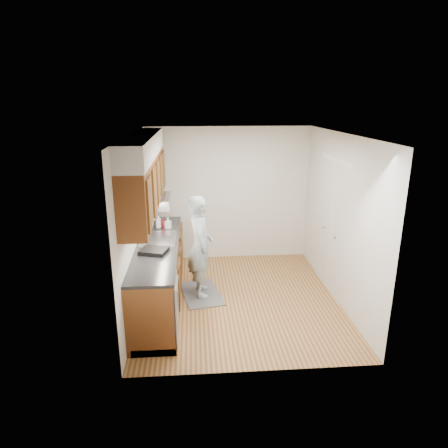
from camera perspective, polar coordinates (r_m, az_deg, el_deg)
name	(u,v)px	position (r m, az deg, el deg)	size (l,w,h in m)	color
floor	(238,298)	(6.31, 2.08, -10.55)	(3.50, 3.50, 0.00)	olive
ceiling	(240,134)	(5.60, 2.36, 12.71)	(3.50, 3.50, 0.00)	white
wall_left	(135,224)	(5.85, -12.53, 0.03)	(0.02, 3.50, 2.50)	beige
wall_right	(339,219)	(6.18, 16.15, 0.67)	(0.02, 3.50, 2.50)	beige
wall_back	(229,194)	(7.51, 0.67, 4.25)	(3.00, 0.02, 2.50)	beige
counter	(159,272)	(6.08, -9.25, -6.77)	(0.64, 2.80, 1.30)	brown
upper_cabinets	(145,175)	(5.71, -11.25, 6.91)	(0.47, 2.80, 1.21)	brown
closet_door	(331,227)	(6.51, 14.99, -0.47)	(0.02, 1.22, 2.05)	white
floor_mat	(201,293)	(6.44, -3.28, -9.87)	(0.56, 0.95, 0.02)	slate
person	(200,240)	(6.08, -3.43, -2.24)	(0.63, 0.42, 1.80)	#8EA3AD
soap_bottle_a	(158,221)	(6.59, -9.37, 0.42)	(0.09, 0.09, 0.24)	silver
soap_bottle_b	(168,223)	(6.56, -8.00, 0.15)	(0.08, 0.09, 0.19)	silver
soda_can	(164,224)	(6.60, -8.63, 0.00)	(0.07, 0.07, 0.13)	maroon
dish_rack	(154,251)	(5.56, -9.99, -3.82)	(0.35, 0.30, 0.06)	black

